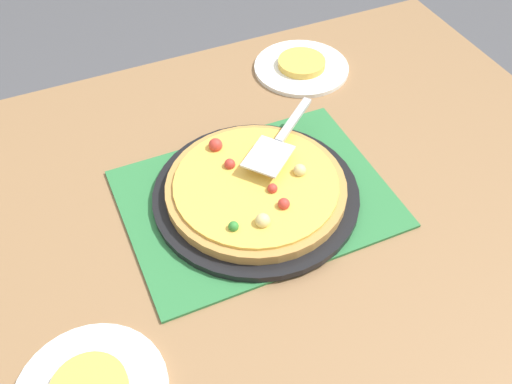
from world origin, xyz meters
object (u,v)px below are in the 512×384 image
(pizza, at_px, (256,187))
(pizza_pan, at_px, (256,195))
(pizza_server, at_px, (279,140))
(served_slice_left, at_px, (302,63))
(plate_near_left, at_px, (301,68))

(pizza, bearing_deg, pizza_pan, -133.64)
(pizza_server, bearing_deg, pizza_pan, 39.60)
(pizza_pan, bearing_deg, served_slice_left, -128.42)
(pizza_pan, bearing_deg, pizza, 46.36)
(pizza_pan, height_order, pizza, pizza)
(pizza, bearing_deg, served_slice_left, -128.42)
(served_slice_left, bearing_deg, plate_near_left, 0.00)
(plate_near_left, bearing_deg, pizza, 51.58)
(plate_near_left, height_order, pizza_server, pizza_server)
(pizza, bearing_deg, plate_near_left, -128.42)
(pizza_pan, xyz_separation_m, pizza, (0.00, 0.00, 0.02))
(pizza, relative_size, pizza_server, 1.61)
(pizza_server, bearing_deg, pizza, 39.61)
(plate_near_left, bearing_deg, served_slice_left, 0.00)
(served_slice_left, xyz_separation_m, pizza_server, (0.19, 0.27, 0.05))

